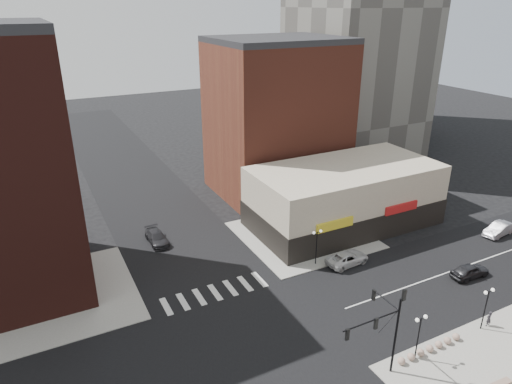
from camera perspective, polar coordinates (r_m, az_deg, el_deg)
ground at (r=41.69m, az=-0.47°, el=-18.19°), size 240.00×240.00×0.00m
road_ew at (r=41.68m, az=-0.47°, el=-18.18°), size 200.00×14.00×0.02m
road_ns at (r=41.68m, az=-0.47°, el=-18.18°), size 14.00×200.00×0.02m
sidewalk_nw at (r=50.62m, az=-23.64°, el=-12.02°), size 15.00×15.00×0.12m
sidewalk_ne at (r=58.15m, az=5.88°, el=-5.35°), size 15.00×15.00×0.12m
building_ne_midrise at (r=68.47m, az=2.60°, el=8.92°), size 18.00×15.00×22.00m
building_ne_row at (r=60.60m, az=10.93°, el=-1.05°), size 24.20×12.20×8.00m
traffic_signal at (r=36.99m, az=15.77°, el=-15.44°), size 5.59×3.09×7.77m
street_lamp_se_a at (r=40.18m, az=19.81°, el=-15.57°), size 1.22×0.32×4.16m
street_lamp_se_b at (r=45.61m, az=26.95°, el=-11.85°), size 1.22×0.32×4.16m
street_lamp_ne at (r=50.66m, az=7.62°, el=-5.79°), size 1.22×0.32×4.16m
bollard_row at (r=42.95m, az=20.89°, el=-17.80°), size 6.93×0.63×0.63m
white_suv at (r=52.63m, az=11.34°, el=-8.12°), size 5.26×2.71×1.42m
dark_sedan_east at (r=54.39m, az=25.16°, el=-8.90°), size 4.51×1.99×1.51m
silver_sedan at (r=65.29m, az=28.11°, el=-4.12°), size 4.97×2.22×1.58m
dark_sedan_north at (r=57.16m, az=-12.30°, el=-5.58°), size 2.11×4.94×1.42m
pedestrian at (r=47.55m, az=27.10°, el=-13.90°), size 0.57×0.37×1.54m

